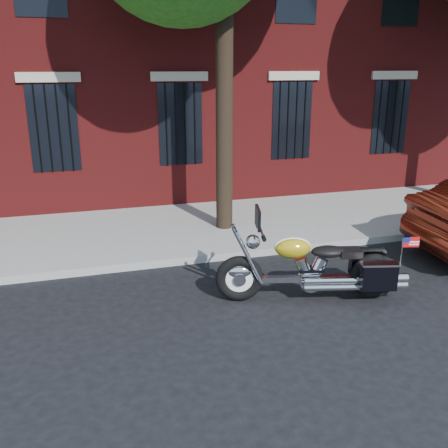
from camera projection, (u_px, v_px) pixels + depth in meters
name	position (u px, v px, depth m)	size (l,w,h in m)	color
ground	(245.00, 288.00, 8.44)	(120.00, 120.00, 0.00)	black
curb	(222.00, 256.00, 9.68)	(40.00, 0.16, 0.15)	gray
sidewalk	(199.00, 227.00, 11.40)	(40.00, 3.60, 0.15)	gray
motorcycle	(317.00, 269.00, 7.88)	(2.90, 1.34, 1.54)	black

